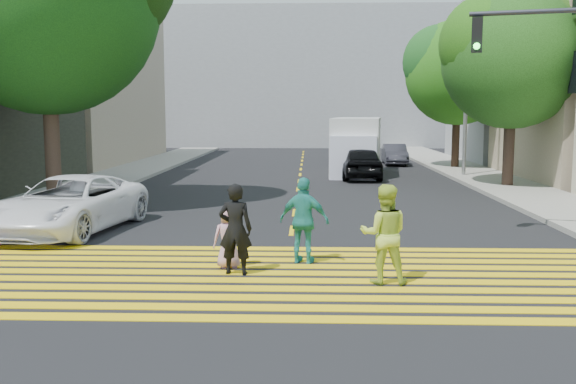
{
  "coord_description": "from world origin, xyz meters",
  "views": [
    {
      "loc": [
        0.45,
        -10.5,
        3.1
      ],
      "look_at": [
        0.0,
        3.0,
        1.4
      ],
      "focal_mm": 40.0,
      "sensor_mm": 36.0,
      "label": 1
    }
  ],
  "objects_px": {
    "dark_car_near": "(360,162)",
    "silver_car": "(351,150)",
    "tree_right_near": "(515,51)",
    "dark_car_parked": "(395,154)",
    "pedestrian_man": "(235,229)",
    "white_sedan": "(70,204)",
    "pedestrian_child": "(228,238)",
    "white_van": "(356,148)",
    "tree_right_far": "(459,67)",
    "pedestrian_extra": "(304,221)",
    "pedestrian_woman": "(384,234)"
  },
  "relations": [
    {
      "from": "pedestrian_man",
      "to": "dark_car_near",
      "type": "distance_m",
      "value": 18.14
    },
    {
      "from": "pedestrian_woman",
      "to": "white_van",
      "type": "bearing_deg",
      "value": -90.32
    },
    {
      "from": "dark_car_near",
      "to": "white_van",
      "type": "relative_size",
      "value": 0.74
    },
    {
      "from": "pedestrian_extra",
      "to": "silver_car",
      "type": "xyz_separation_m",
      "value": [
        2.73,
        27.72,
        -0.21
      ]
    },
    {
      "from": "white_van",
      "to": "silver_car",
      "type": "bearing_deg",
      "value": 95.2
    },
    {
      "from": "tree_right_near",
      "to": "tree_right_far",
      "type": "xyz_separation_m",
      "value": [
        -0.17,
        8.64,
        -0.03
      ]
    },
    {
      "from": "tree_right_far",
      "to": "pedestrian_child",
      "type": "distance_m",
      "value": 24.73
    },
    {
      "from": "tree_right_near",
      "to": "pedestrian_man",
      "type": "relative_size",
      "value": 4.61
    },
    {
      "from": "silver_car",
      "to": "white_van",
      "type": "distance_m",
      "value": 9.04
    },
    {
      "from": "pedestrian_woman",
      "to": "dark_car_parked",
      "type": "xyz_separation_m",
      "value": [
        3.64,
        26.22,
        -0.3
      ]
    },
    {
      "from": "white_van",
      "to": "pedestrian_child",
      "type": "bearing_deg",
      "value": -94.32
    },
    {
      "from": "tree_right_near",
      "to": "white_sedan",
      "type": "height_order",
      "value": "tree_right_near"
    },
    {
      "from": "silver_car",
      "to": "dark_car_parked",
      "type": "height_order",
      "value": "silver_car"
    },
    {
      "from": "tree_right_far",
      "to": "pedestrian_man",
      "type": "height_order",
      "value": "tree_right_far"
    },
    {
      "from": "white_sedan",
      "to": "silver_car",
      "type": "relative_size",
      "value": 1.11
    },
    {
      "from": "tree_right_far",
      "to": "pedestrian_man",
      "type": "xyz_separation_m",
      "value": [
        -9.33,
        -22.79,
        -4.57
      ]
    },
    {
      "from": "pedestrian_woman",
      "to": "dark_car_near",
      "type": "distance_m",
      "value": 18.3
    },
    {
      "from": "pedestrian_child",
      "to": "white_sedan",
      "type": "bearing_deg",
      "value": -52.77
    },
    {
      "from": "dark_car_near",
      "to": "silver_car",
      "type": "distance_m",
      "value": 10.94
    },
    {
      "from": "dark_car_near",
      "to": "silver_car",
      "type": "xyz_separation_m",
      "value": [
        0.27,
        10.93,
        -0.09
      ]
    },
    {
      "from": "tree_right_near",
      "to": "silver_car",
      "type": "height_order",
      "value": "tree_right_near"
    },
    {
      "from": "tree_right_near",
      "to": "dark_car_parked",
      "type": "distance_m",
      "value": 12.91
    },
    {
      "from": "tree_right_far",
      "to": "pedestrian_child",
      "type": "relative_size",
      "value": 6.55
    },
    {
      "from": "silver_car",
      "to": "dark_car_near",
      "type": "bearing_deg",
      "value": 84.28
    },
    {
      "from": "white_sedan",
      "to": "dark_car_parked",
      "type": "xyz_separation_m",
      "value": [
        11.19,
        21.44,
        -0.12
      ]
    },
    {
      "from": "tree_right_near",
      "to": "silver_car",
      "type": "distance_m",
      "value": 16.25
    },
    {
      "from": "pedestrian_child",
      "to": "pedestrian_extra",
      "type": "distance_m",
      "value": 1.6
    },
    {
      "from": "tree_right_far",
      "to": "pedestrian_child",
      "type": "xyz_separation_m",
      "value": [
        -9.53,
        -22.3,
        -4.83
      ]
    },
    {
      "from": "dark_car_parked",
      "to": "white_van",
      "type": "relative_size",
      "value": 0.6
    },
    {
      "from": "pedestrian_man",
      "to": "pedestrian_woman",
      "type": "xyz_separation_m",
      "value": [
        2.76,
        -0.53,
        0.03
      ]
    },
    {
      "from": "tree_right_near",
      "to": "pedestrian_child",
      "type": "bearing_deg",
      "value": -125.39
    },
    {
      "from": "pedestrian_man",
      "to": "white_sedan",
      "type": "distance_m",
      "value": 6.4
    },
    {
      "from": "dark_car_parked",
      "to": "white_van",
      "type": "height_order",
      "value": "white_van"
    },
    {
      "from": "tree_right_far",
      "to": "white_van",
      "type": "distance_m",
      "value": 7.64
    },
    {
      "from": "white_sedan",
      "to": "dark_car_parked",
      "type": "bearing_deg",
      "value": 71.32
    },
    {
      "from": "silver_car",
      "to": "pedestrian_extra",
      "type": "bearing_deg",
      "value": 80.06
    },
    {
      "from": "silver_car",
      "to": "white_van",
      "type": "xyz_separation_m",
      "value": [
        -0.32,
        -9.01,
        0.64
      ]
    },
    {
      "from": "pedestrian_child",
      "to": "silver_car",
      "type": "bearing_deg",
      "value": -111.96
    },
    {
      "from": "pedestrian_extra",
      "to": "dark_car_near",
      "type": "distance_m",
      "value": 16.96
    },
    {
      "from": "pedestrian_extra",
      "to": "white_sedan",
      "type": "relative_size",
      "value": 0.34
    },
    {
      "from": "pedestrian_woman",
      "to": "pedestrian_man",
      "type": "bearing_deg",
      "value": -8.59
    },
    {
      "from": "pedestrian_child",
      "to": "pedestrian_extra",
      "type": "relative_size",
      "value": 0.7
    },
    {
      "from": "tree_right_near",
      "to": "pedestrian_extra",
      "type": "relative_size",
      "value": 4.57
    },
    {
      "from": "pedestrian_man",
      "to": "pedestrian_extra",
      "type": "distance_m",
      "value": 1.62
    },
    {
      "from": "pedestrian_child",
      "to": "dark_car_near",
      "type": "xyz_separation_m",
      "value": [
        3.96,
        17.26,
        0.15
      ]
    },
    {
      "from": "tree_right_near",
      "to": "dark_car_near",
      "type": "bearing_deg",
      "value": 147.92
    },
    {
      "from": "dark_car_near",
      "to": "tree_right_far",
      "type": "bearing_deg",
      "value": -138.63
    },
    {
      "from": "pedestrian_woman",
      "to": "white_sedan",
      "type": "distance_m",
      "value": 8.94
    },
    {
      "from": "pedestrian_man",
      "to": "dark_car_parked",
      "type": "xyz_separation_m",
      "value": [
        6.4,
        25.68,
        -0.28
      ]
    },
    {
      "from": "pedestrian_child",
      "to": "pedestrian_woman",
      "type": "bearing_deg",
      "value": 147.56
    }
  ]
}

